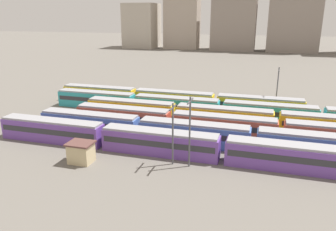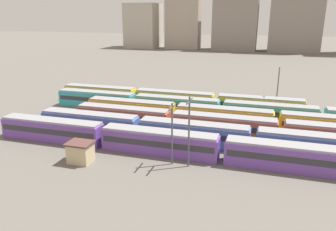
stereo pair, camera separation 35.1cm
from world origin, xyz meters
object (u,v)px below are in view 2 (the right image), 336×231
object	(u,v)px
train_track_1	(320,146)
train_track_3	(277,122)
catenary_pole_1	(278,87)
catenary_pole_0	(189,129)
catenary_pole_2	(172,131)
train_track_5	(174,99)
signal_hut	(81,152)
train_track_2	(281,131)
train_track_4	(270,113)

from	to	relation	value
train_track_1	train_track_3	xyz separation A→B (m)	(-5.88, 10.40, 0.00)
train_track_3	catenary_pole_1	size ratio (longest dim) A/B	7.65
train_track_1	catenary_pole_0	distance (m)	19.89
catenary_pole_0	catenary_pole_2	bearing A→B (deg)	178.82
train_track_5	signal_hut	distance (m)	32.44
train_track_1	catenary_pole_1	size ratio (longest dim) A/B	9.59
train_track_1	signal_hut	size ratio (longest dim) A/B	26.00
catenary_pole_0	catenary_pole_2	world-z (taller)	catenary_pole_0
train_track_3	catenary_pole_0	xyz separation A→B (m)	(-11.88, -18.57, 3.67)
catenary_pole_2	signal_hut	xyz separation A→B (m)	(-12.72, -3.14, -3.46)
train_track_1	train_track_5	world-z (taller)	same
train_track_5	signal_hut	xyz separation A→B (m)	(-4.88, -32.07, -0.35)
catenary_pole_1	signal_hut	xyz separation A→B (m)	(-27.05, -34.86, -3.87)
catenary_pole_0	catenary_pole_1	world-z (taller)	catenary_pole_0
train_track_5	catenary_pole_0	xyz separation A→B (m)	(10.24, -28.97, 3.67)
train_track_2	train_track_3	size ratio (longest dim) A/B	1.00
catenary_pole_1	catenary_pole_0	bearing A→B (deg)	-110.59
train_track_4	train_track_5	world-z (taller)	same
train_track_5	train_track_3	bearing A→B (deg)	-25.18
catenary_pole_2	train_track_2	bearing A→B (deg)	41.88
train_track_5	catenary_pole_1	xyz separation A→B (m)	(22.18, 2.80, 3.52)
train_track_5	catenary_pole_2	size ratio (longest dim) A/B	6.22
train_track_2	train_track_4	bearing A→B (deg)	99.98
train_track_1	train_track_3	size ratio (longest dim) A/B	1.25
catenary_pole_1	train_track_3	bearing A→B (deg)	-90.23
train_track_3	train_track_5	world-z (taller)	same
signal_hut	train_track_1	bearing A→B (deg)	18.92
catenary_pole_2	train_track_1	bearing A→B (deg)	21.95
train_track_5	catenary_pole_0	world-z (taller)	catenary_pole_0
train_track_1	train_track_5	xyz separation A→B (m)	(-28.00, 20.80, -0.00)
train_track_4	signal_hut	bearing A→B (deg)	-133.78
train_track_3	train_track_4	size ratio (longest dim) A/B	0.80
signal_hut	catenary_pole_0	bearing A→B (deg)	11.57
train_track_1	train_track_4	bearing A→B (deg)	114.56
train_track_1	train_track_2	size ratio (longest dim) A/B	1.25
catenary_pole_0	signal_hut	world-z (taller)	catenary_pole_0
train_track_4	train_track_5	size ratio (longest dim) A/B	1.68
train_track_1	catenary_pole_1	bearing A→B (deg)	103.87
catenary_pole_1	train_track_2	bearing A→B (deg)	-88.37
train_track_5	catenary_pole_0	distance (m)	30.95
train_track_1	signal_hut	xyz separation A→B (m)	(-32.88, -11.27, -0.35)
train_track_3	catenary_pole_0	distance (m)	22.35
train_track_2	catenary_pole_1	bearing A→B (deg)	91.63
train_track_2	catenary_pole_0	bearing A→B (deg)	-132.98
catenary_pole_2	signal_hut	size ratio (longest dim) A/B	2.49
train_track_1	catenary_pole_0	bearing A→B (deg)	-155.29
train_track_2	catenary_pole_1	distance (m)	18.74
signal_hut	train_track_2	bearing A→B (deg)	30.84
catenary_pole_0	train_track_2	bearing A→B (deg)	47.02
train_track_5	train_track_2	bearing A→B (deg)	-34.50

